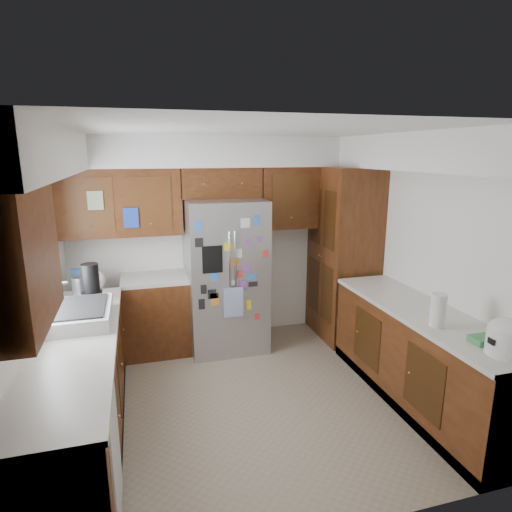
# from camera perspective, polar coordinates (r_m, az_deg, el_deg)

# --- Properties ---
(floor) EXTENTS (3.60, 3.60, 0.00)m
(floor) POSITION_cam_1_polar(r_m,az_deg,el_deg) (4.38, -0.45, -18.34)
(floor) COLOR gray
(floor) RESTS_ON ground
(room_shell) EXTENTS (3.64, 3.24, 2.52)m
(room_shell) POSITION_cam_1_polar(r_m,az_deg,el_deg) (4.07, -3.30, 6.62)
(room_shell) COLOR white
(room_shell) RESTS_ON ground
(left_counter_run) EXTENTS (1.36, 3.20, 0.92)m
(left_counter_run) POSITION_cam_1_polar(r_m,az_deg,el_deg) (4.09, -19.94, -14.75)
(left_counter_run) COLOR #3F1E0C
(left_counter_run) RESTS_ON ground
(right_counter_run) EXTENTS (0.63, 2.25, 0.92)m
(right_counter_run) POSITION_cam_1_polar(r_m,az_deg,el_deg) (4.40, 21.02, -12.87)
(right_counter_run) COLOR #3F1E0C
(right_counter_run) RESTS_ON ground
(pantry) EXTENTS (0.60, 0.90, 2.15)m
(pantry) POSITION_cam_1_polar(r_m,az_deg,el_deg) (5.48, 11.56, 0.25)
(pantry) COLOR #3F1E0C
(pantry) RESTS_ON ground
(fridge) EXTENTS (0.90, 0.79, 1.80)m
(fridge) POSITION_cam_1_polar(r_m,az_deg,el_deg) (5.09, -4.06, -2.59)
(fridge) COLOR #B0B0B6
(fridge) RESTS_ON ground
(bridge_cabinet) EXTENTS (0.96, 0.34, 0.35)m
(bridge_cabinet) POSITION_cam_1_polar(r_m,az_deg,el_deg) (5.12, -4.78, 9.74)
(bridge_cabinet) COLOR #3F1E0C
(bridge_cabinet) RESTS_ON fridge
(fridge_top_items) EXTENTS (0.62, 0.34, 0.25)m
(fridge_top_items) POSITION_cam_1_polar(r_m,az_deg,el_deg) (5.09, -5.57, 13.01)
(fridge_top_items) COLOR blue
(fridge_top_items) RESTS_ON bridge_cabinet
(sink_assembly) EXTENTS (0.52, 0.70, 0.37)m
(sink_assembly) POSITION_cam_1_polar(r_m,az_deg,el_deg) (3.95, -22.54, -7.16)
(sink_assembly) COLOR silver
(sink_assembly) RESTS_ON left_counter_run
(left_counter_clutter) EXTENTS (0.36, 0.89, 0.38)m
(left_counter_clutter) POSITION_cam_1_polar(r_m,az_deg,el_deg) (4.61, -21.32, -3.29)
(left_counter_clutter) COLOR black
(left_counter_clutter) RESTS_ON left_counter_run
(rice_cooker) EXTENTS (0.30, 0.29, 0.26)m
(rice_cooker) POSITION_cam_1_polar(r_m,az_deg,el_deg) (3.55, 30.66, -9.24)
(rice_cooker) COLOR white
(rice_cooker) RESTS_ON right_counter_run
(paper_towel) EXTENTS (0.12, 0.12, 0.28)m
(paper_towel) POSITION_cam_1_polar(r_m,az_deg,el_deg) (3.84, 23.11, -6.65)
(paper_towel) COLOR white
(paper_towel) RESTS_ON right_counter_run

